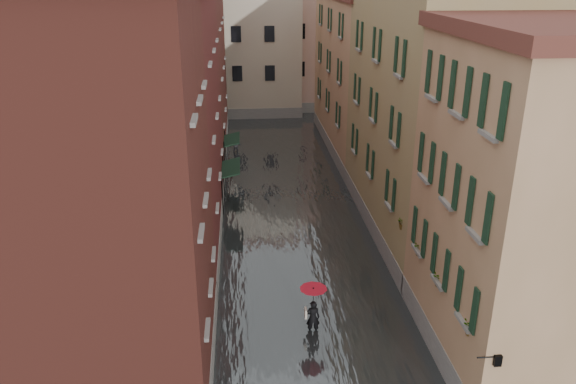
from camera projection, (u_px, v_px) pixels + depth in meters
name	position (u px, v px, depth m)	size (l,w,h in m)	color
ground	(317.00, 330.00, 22.35)	(120.00, 120.00, 0.00)	#5D5D60
floodwater	(289.00, 202.00, 34.35)	(10.00, 60.00, 0.20)	#3C4143
building_left_near	(107.00, 205.00, 17.55)	(6.00, 8.00, 13.00)	brown
building_left_mid	(155.00, 124.00, 27.83)	(6.00, 14.00, 12.50)	maroon
building_left_far	(182.00, 62.00, 41.45)	(6.00, 16.00, 14.00)	brown
building_right_near	(533.00, 212.00, 18.92)	(6.00, 8.00, 11.50)	#A87F56
building_right_mid	(431.00, 113.00, 28.83)	(6.00, 14.00, 13.00)	#9E8B60
building_right_far	(367.00, 76.00, 43.00)	(6.00, 16.00, 11.50)	#A87F56
building_end_cream	(237.00, 45.00, 54.91)	(12.00, 9.00, 13.00)	beige
building_end_pink	(325.00, 47.00, 57.65)	(10.00, 9.00, 12.00)	tan
awning_near	(230.00, 169.00, 32.96)	(1.09, 3.06, 2.80)	black
awning_far	(231.00, 141.00, 38.43)	(1.09, 2.88, 2.80)	black
wall_lantern	(496.00, 359.00, 16.02)	(0.71, 0.22, 0.35)	black
window_planters	(432.00, 257.00, 20.67)	(0.59, 8.42, 0.84)	brown
pedestrian_main	(313.00, 304.00, 21.63)	(1.06, 1.06, 2.06)	black
pedestrian_far	(236.00, 146.00, 43.24)	(0.73, 0.57, 1.49)	black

